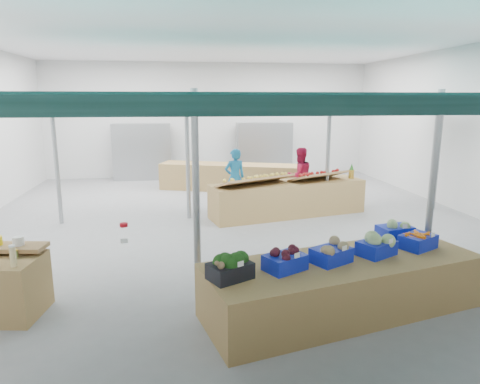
{
  "coord_description": "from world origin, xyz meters",
  "views": [
    {
      "loc": [
        -1.23,
        -9.74,
        2.85
      ],
      "look_at": [
        -0.04,
        -1.6,
        1.07
      ],
      "focal_mm": 32.0,
      "sensor_mm": 36.0,
      "label": 1
    }
  ],
  "objects": [
    {
      "name": "floor",
      "position": [
        0.0,
        0.0,
        0.0
      ],
      "size": [
        13.0,
        13.0,
        0.0
      ],
      "primitive_type": "plane",
      "color": "slate",
      "rests_on": "ground"
    },
    {
      "name": "hall",
      "position": [
        0.0,
        1.44,
        2.65
      ],
      "size": [
        13.0,
        13.0,
        13.0
      ],
      "color": "silver",
      "rests_on": "ground"
    },
    {
      "name": "pole_grid",
      "position": [
        0.75,
        -1.75,
        1.81
      ],
      "size": [
        10.0,
        4.6,
        3.0
      ],
      "color": "gray",
      "rests_on": "floor"
    },
    {
      "name": "awnings",
      "position": [
        0.75,
        -1.75,
        2.78
      ],
      "size": [
        9.5,
        7.08,
        0.3
      ],
      "color": "#0A2C2A",
      "rests_on": "pole_grid"
    },
    {
      "name": "back_shelving_left",
      "position": [
        -2.5,
        6.0,
        1.0
      ],
      "size": [
        2.0,
        0.5,
        2.0
      ],
      "primitive_type": "cube",
      "color": "#B23F33",
      "rests_on": "floor"
    },
    {
      "name": "back_shelving_right",
      "position": [
        2.0,
        6.0,
        1.0
      ],
      "size": [
        2.0,
        0.5,
        2.0
      ],
      "primitive_type": "cube",
      "color": "#B23F33",
      "rests_on": "floor"
    },
    {
      "name": "veg_counter",
      "position": [
        0.94,
        -4.58,
        0.37
      ],
      "size": [
        4.0,
        2.13,
        0.74
      ],
      "primitive_type": "cube",
      "rotation": [
        0.0,
        0.0,
        0.24
      ],
      "color": "olive",
      "rests_on": "floor"
    },
    {
      "name": "fruit_counter",
      "position": [
        1.48,
        0.41,
        0.42
      ],
      "size": [
        4.05,
        1.79,
        0.85
      ],
      "primitive_type": "cube",
      "rotation": [
        0.0,
        0.0,
        0.22
      ],
      "color": "olive",
      "rests_on": "floor"
    },
    {
      "name": "far_counter",
      "position": [
        0.51,
        3.66,
        0.42
      ],
      "size": [
        4.73,
        2.45,
        0.84
      ],
      "primitive_type": "cube",
      "rotation": [
        0.0,
        0.0,
        -0.34
      ],
      "color": "olive",
      "rests_on": "floor"
    },
    {
      "name": "vendor_left",
      "position": [
        0.28,
        1.51,
        0.79
      ],
      "size": [
        0.64,
        0.5,
        1.58
      ],
      "primitive_type": "imported",
      "rotation": [
        0.0,
        0.0,
        3.36
      ],
      "color": "#18699C",
      "rests_on": "floor"
    },
    {
      "name": "vendor_right",
      "position": [
        2.08,
        1.51,
        0.79
      ],
      "size": [
        0.88,
        0.75,
        1.58
      ],
      "primitive_type": "imported",
      "rotation": [
        0.0,
        0.0,
        3.36
      ],
      "color": "#A8143A",
      "rests_on": "floor"
    },
    {
      "name": "crate_broccoli",
      "position": [
        -0.65,
        -4.96,
        0.9
      ],
      "size": [
        0.6,
        0.54,
        0.35
      ],
      "rotation": [
        0.0,
        0.0,
        0.47
      ],
      "color": "black",
      "rests_on": "veg_counter"
    },
    {
      "name": "crate_beets",
      "position": [
        0.06,
        -4.79,
        0.87
      ],
      "size": [
        0.6,
        0.54,
        0.29
      ],
      "rotation": [
        0.0,
        0.0,
        0.47
      ],
      "color": "#1022B4",
      "rests_on": "veg_counter"
    },
    {
      "name": "crate_celeriac",
      "position": [
        0.73,
        -4.63,
        0.88
      ],
      "size": [
        0.6,
        0.54,
        0.31
      ],
      "rotation": [
        0.0,
        0.0,
        0.47
      ],
      "color": "#1022B4",
      "rests_on": "veg_counter"
    },
    {
      "name": "crate_cabbage",
      "position": [
        1.45,
        -4.45,
        0.9
      ],
      "size": [
        0.6,
        0.54,
        0.35
      ],
      "rotation": [
        0.0,
        0.0,
        0.47
      ],
      "color": "#1022B4",
      "rests_on": "veg_counter"
    },
    {
      "name": "crate_carrots",
      "position": [
        2.17,
        -4.28,
        0.85
      ],
      "size": [
        0.6,
        0.54,
        0.29
      ],
      "rotation": [
        0.0,
        0.0,
        0.47
      ],
      "color": "#1022B4",
      "rests_on": "veg_counter"
    },
    {
      "name": "sparrow",
      "position": [
        -0.79,
        -5.13,
        0.99
      ],
      "size": [
        0.12,
        0.09,
        0.11
      ],
      "rotation": [
        0.0,
        0.0,
        0.47
      ],
      "color": "brown",
      "rests_on": "crate_broccoli"
    },
    {
      "name": "pole_ribbon",
      "position": [
        -2.03,
        -3.7,
        1.08
      ],
      "size": [
        0.12,
        0.12,
        0.28
      ],
      "color": "#B80C18",
      "rests_on": "pole_grid"
    },
    {
      "name": "apple_heap_yellow",
      "position": [
        0.58,
        0.11,
        1.01
      ],
      "size": [
        2.02,
        1.45,
        0.27
      ],
      "rotation": [
        0.0,
        0.0,
        0.44
      ],
      "color": "#997247",
      "rests_on": "fruit_counter"
    },
    {
      "name": "apple_heap_red",
      "position": [
        2.27,
        0.49,
        1.01
      ],
      "size": [
        1.66,
        1.28,
        0.27
      ],
      "rotation": [
        0.0,
        0.0,
        0.44
      ],
      "color": "#997247",
      "rests_on": "fruit_counter"
    },
    {
      "name": "pineapple",
      "position": [
        3.24,
        0.71,
        1.03
      ],
      "size": [
        0.14,
        0.14,
        0.39
      ],
      "rotation": [
        0.0,
        0.0,
        0.44
      ],
      "color": "#8C6019",
      "rests_on": "fruit_counter"
    },
    {
      "name": "crate_extra",
      "position": [
        2.06,
        -3.82,
        0.89
      ],
      "size": [
        0.55,
        0.44,
        0.32
      ],
      "rotation": [
        0.0,
        0.0,
        0.17
      ],
      "color": "#1022B4",
      "rests_on": "veg_counter"
    }
  ]
}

